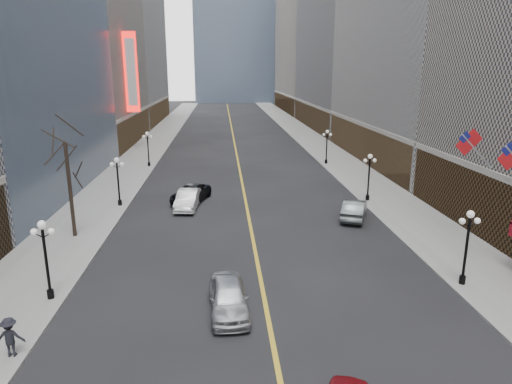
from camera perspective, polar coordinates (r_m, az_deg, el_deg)
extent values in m
cube|color=gray|center=(66.79, 9.82, 4.19)|extent=(6.00, 230.00, 0.15)
cube|color=gray|center=(65.87, -14.59, 3.77)|extent=(6.00, 230.00, 0.15)
cube|color=gold|center=(74.69, -2.58, 5.47)|extent=(0.25, 200.00, 0.02)
cube|color=brown|center=(65.70, 14.09, 6.02)|extent=(2.80, 35.00, 5.00)
cube|color=gray|center=(105.34, 14.48, 20.91)|extent=(26.00, 40.00, 48.00)
cube|color=brown|center=(102.20, 7.43, 9.40)|extent=(2.80, 39.00, 5.00)
cube|color=#B0A291|center=(147.40, 9.01, 22.10)|extent=(26.00, 46.00, 62.00)
cube|color=brown|center=(144.43, 3.97, 11.10)|extent=(2.80, 45.00, 5.00)
cube|color=brown|center=(82.81, -15.71, 7.69)|extent=(2.80, 29.00, 5.00)
cube|color=brown|center=(116.18, -12.50, 9.84)|extent=(2.80, 37.00, 5.00)
cylinder|color=black|center=(29.95, 24.38, -9.95)|extent=(0.36, 0.36, 0.50)
cylinder|color=black|center=(29.29, 24.75, -6.83)|extent=(0.16, 0.16, 4.00)
sphere|color=white|center=(28.57, 25.25, -2.53)|extent=(0.44, 0.44, 0.44)
sphere|color=white|center=(28.47, 24.37, -3.34)|extent=(0.36, 0.36, 0.36)
sphere|color=white|center=(28.91, 25.94, -3.25)|extent=(0.36, 0.36, 0.36)
cylinder|color=black|center=(45.51, 13.76, -0.67)|extent=(0.36, 0.36, 0.50)
cylinder|color=black|center=(45.08, 13.90, 1.48)|extent=(0.16, 0.16, 4.00)
sphere|color=white|center=(44.62, 14.08, 4.35)|extent=(0.44, 0.44, 0.44)
sphere|color=white|center=(44.55, 13.50, 3.85)|extent=(0.36, 0.36, 0.36)
sphere|color=white|center=(44.84, 14.60, 3.84)|extent=(0.36, 0.36, 0.36)
cylinder|color=black|center=(62.40, 8.75, 3.78)|extent=(0.36, 0.36, 0.50)
cylinder|color=black|center=(62.09, 8.81, 5.37)|extent=(0.16, 0.16, 4.00)
sphere|color=white|center=(61.75, 8.90, 7.47)|extent=(0.44, 0.44, 0.44)
sphere|color=white|center=(61.71, 8.47, 7.11)|extent=(0.36, 0.36, 0.36)
sphere|color=white|center=(61.91, 9.29, 7.10)|extent=(0.36, 0.36, 0.36)
cylinder|color=black|center=(28.17, -24.30, -11.54)|extent=(0.36, 0.36, 0.50)
cylinder|color=black|center=(27.47, -24.69, -8.25)|extent=(0.16, 0.16, 4.00)
sphere|color=white|center=(26.70, -25.22, -3.70)|extent=(0.44, 0.44, 0.44)
sphere|color=white|center=(26.99, -26.03, -4.50)|extent=(0.36, 0.36, 0.36)
sphere|color=white|center=(26.66, -24.22, -4.52)|extent=(0.36, 0.36, 0.36)
cylinder|color=black|center=(44.36, -16.65, -1.28)|extent=(0.36, 0.36, 0.50)
cylinder|color=black|center=(43.92, -16.82, 0.92)|extent=(0.16, 0.16, 4.00)
sphere|color=white|center=(43.44, -17.05, 3.86)|extent=(0.44, 0.44, 0.44)
sphere|color=white|center=(43.62, -17.59, 3.32)|extent=(0.36, 0.36, 0.36)
sphere|color=white|center=(43.42, -16.43, 3.36)|extent=(0.36, 0.36, 0.36)
cylinder|color=black|center=(61.57, -13.23, 3.41)|extent=(0.36, 0.36, 0.50)
cylinder|color=black|center=(61.25, -13.32, 5.01)|extent=(0.16, 0.16, 4.00)
sphere|color=white|center=(60.91, -13.45, 7.14)|extent=(0.44, 0.44, 0.44)
sphere|color=white|center=(61.04, -13.85, 6.75)|extent=(0.36, 0.36, 0.36)
sphere|color=white|center=(60.89, -13.01, 6.78)|extent=(0.36, 0.36, 0.36)
cube|color=navy|center=(31.08, 29.00, 4.71)|extent=(0.88, 0.06, 0.88)
cylinder|color=#B2B2B7|center=(35.95, 25.88, 4.62)|extent=(2.49, 0.12, 2.49)
cube|color=red|center=(35.53, 25.08, 5.67)|extent=(1.94, 0.04, 1.94)
cube|color=navy|center=(35.32, 24.64, 6.25)|extent=(0.88, 0.06, 0.88)
cube|color=red|center=(74.89, -15.34, 14.22)|extent=(2.00, 0.50, 12.00)
cube|color=white|center=(74.88, -15.30, 14.22)|extent=(1.40, 0.55, 10.00)
cylinder|color=#2D231C|center=(36.50, -22.22, 0.24)|extent=(0.28, 0.28, 7.20)
imported|color=#B1B4BA|center=(24.52, -3.44, -13.00)|extent=(2.28, 5.11, 1.71)
imported|color=silver|center=(42.33, -8.54, -0.93)|extent=(2.29, 5.32, 1.70)
imported|color=black|center=(44.56, -8.18, -0.20)|extent=(4.19, 6.18, 1.57)
imported|color=#474D4E|center=(39.92, 12.18, -2.10)|extent=(3.57, 5.44, 1.69)
imported|color=black|center=(23.51, -28.38, -15.66)|extent=(1.21, 0.55, 1.83)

